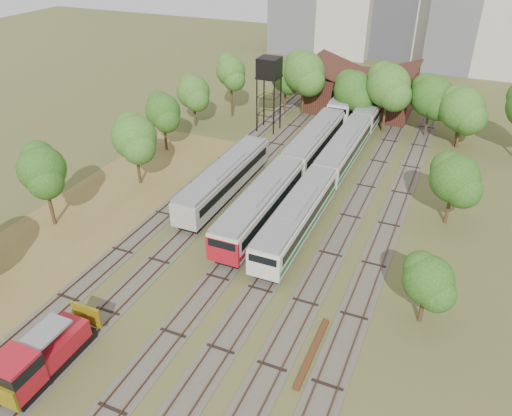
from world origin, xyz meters
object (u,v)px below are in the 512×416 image
at_px(railcar_green_set, 344,150).
at_px(shunter_locomotive, 38,359).
at_px(water_tower, 269,70).
at_px(railcar_red_set, 291,171).

relative_size(railcar_green_set, shunter_locomotive, 6.43).
relative_size(railcar_green_set, water_tower, 5.00).
relative_size(railcar_red_set, railcar_green_set, 0.66).
height_order(shunter_locomotive, water_tower, water_tower).
distance_m(railcar_red_set, shunter_locomotive, 33.02).
bearing_deg(railcar_green_set, water_tower, 151.53).
bearing_deg(shunter_locomotive, railcar_green_set, 76.21).
distance_m(railcar_green_set, shunter_locomotive, 41.94).
relative_size(shunter_locomotive, water_tower, 0.78).
height_order(railcar_red_set, shunter_locomotive, railcar_red_set).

